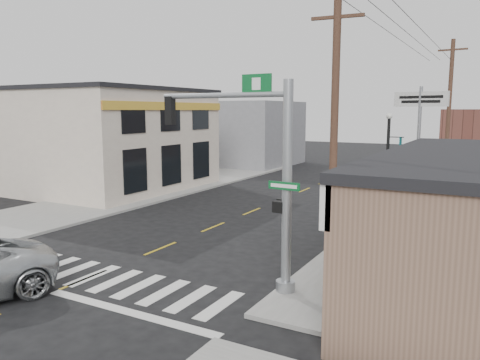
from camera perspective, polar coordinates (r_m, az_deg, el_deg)
The scene contains 18 objects.
ground at distance 16.57m, azimuth -18.46°, elevation -11.44°, with size 140.00×140.00×0.00m, color black.
sidewalk_right at distance 24.20m, azimuth 21.97°, elevation -5.18°, with size 6.00×38.00×0.13m, color gray.
sidewalk_left at distance 31.69m, azimuth -12.29°, elevation -1.63°, with size 6.00×38.00×0.13m, color gray.
center_line at distance 22.48m, azimuth -3.28°, elevation -5.74°, with size 0.12×56.00×0.01m, color gold.
crosswalk at distance 16.82m, azimuth -17.45°, elevation -11.07°, with size 11.00×2.20×0.01m, color silver.
left_building at distance 34.76m, azimuth -16.36°, elevation 4.64°, with size 12.00×12.00×6.80m, color beige.
bldg_distant_left at distance 48.14m, azimuth 0.82°, elevation 5.72°, with size 9.00×10.00×6.40m, color gray.
traffic_signal_pole at distance 13.95m, azimuth 2.88°, elevation 2.09°, with size 5.10×0.39×6.46m.
guide_sign at distance 20.59m, azimuth 13.43°, elevation -1.99°, with size 1.52×0.13×2.67m.
fire_hydrant at distance 17.67m, azimuth 12.56°, elevation -8.12°, with size 0.23×0.23×0.74m.
ped_crossing_sign at distance 20.02m, azimuth 14.55°, elevation -1.59°, with size 1.14×0.08×2.92m.
lamp_post at distance 22.28m, azimuth 17.66°, elevation 2.08°, with size 0.69×0.54×5.28m.
dance_center_sign at distance 28.99m, azimuth 21.06°, elevation 7.32°, with size 3.18×0.20×6.75m.
bare_tree at distance 14.98m, azimuth 21.26°, elevation -0.11°, with size 2.10×2.10×4.20m.
shrub_front at distance 15.40m, azimuth 14.39°, elevation -10.49°, with size 1.22×1.22×0.91m, color #153919.
shrub_back at distance 20.66m, azimuth 21.48°, elevation -6.10°, with size 1.07×1.07×0.80m, color black.
utility_pole_near at distance 13.74m, azimuth 11.34°, elevation 4.02°, with size 1.48×0.22×8.51m.
utility_pole_far at distance 31.83m, azimuth 24.06°, elevation 6.96°, with size 1.68×0.25×9.66m.
Camera 1 is at (11.63, -10.43, 5.52)m, focal length 35.00 mm.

